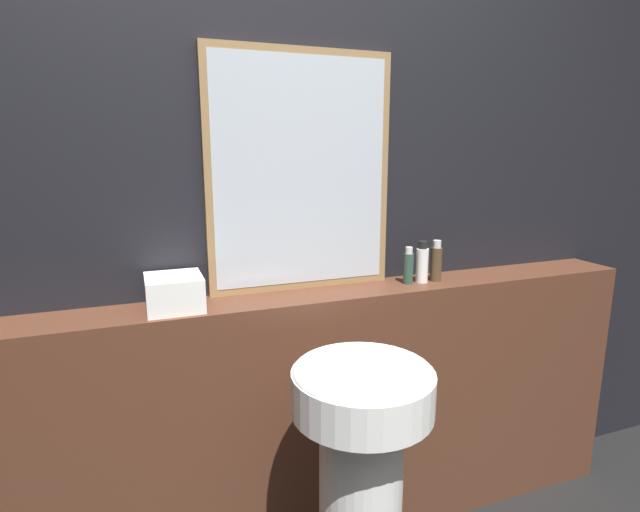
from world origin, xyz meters
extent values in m
cube|color=black|center=(0.00, 1.49, 1.25)|extent=(8.00, 0.06, 2.50)
cube|color=#512D1E|center=(0.00, 1.35, 0.49)|extent=(2.83, 0.22, 0.99)
cylinder|color=white|center=(0.07, 0.91, 0.83)|extent=(0.40, 0.40, 0.12)
torus|color=white|center=(0.07, 0.91, 0.89)|extent=(0.39, 0.39, 0.02)
cube|color=#937047|center=(0.07, 1.44, 1.40)|extent=(0.67, 0.03, 0.83)
cube|color=#B2BCC6|center=(0.07, 1.43, 1.40)|extent=(0.62, 0.02, 0.78)
cube|color=white|center=(-0.38, 1.35, 1.04)|extent=(0.17, 0.18, 0.11)
cylinder|color=#2D4C3D|center=(0.47, 1.35, 1.04)|extent=(0.04, 0.04, 0.12)
cylinder|color=silver|center=(0.47, 1.35, 1.11)|extent=(0.03, 0.03, 0.03)
cylinder|color=white|center=(0.52, 1.35, 1.05)|extent=(0.05, 0.05, 0.13)
cylinder|color=black|center=(0.52, 1.35, 1.13)|extent=(0.03, 0.03, 0.03)
cylinder|color=#4C3823|center=(0.59, 1.35, 1.05)|extent=(0.04, 0.04, 0.13)
cylinder|color=silver|center=(0.59, 1.35, 1.13)|extent=(0.03, 0.03, 0.03)
camera|label=1|loc=(-0.49, -0.23, 1.49)|focal=28.00mm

